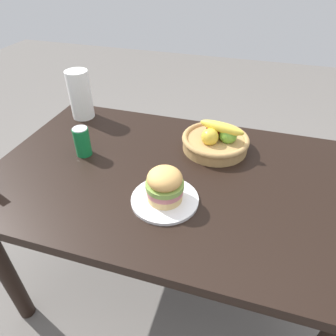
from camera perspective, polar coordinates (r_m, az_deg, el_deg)
ground_plane at (r=1.75m, az=-0.01°, el=-20.53°), size 8.00×8.00×0.00m
dining_table at (r=1.25m, az=-0.01°, el=-4.51°), size 1.40×0.90×0.75m
plate at (r=1.06m, az=-0.60°, el=-5.98°), size 0.24×0.24×0.01m
sandwich at (r=1.02m, az=-0.63°, el=-3.19°), size 0.13×0.13×0.13m
soda_can at (r=1.31m, az=-15.97°, el=4.84°), size 0.07×0.07×0.13m
fruit_basket at (r=1.32m, az=9.08°, el=5.26°), size 0.29×0.29×0.14m
paper_towel_roll at (r=1.59m, az=-16.34°, el=13.19°), size 0.11×0.11×0.24m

